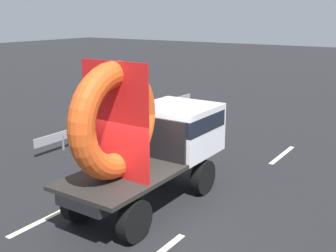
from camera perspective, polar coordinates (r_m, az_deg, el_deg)
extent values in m
plane|color=black|center=(10.49, -3.56, -12.63)|extent=(120.00, 120.00, 0.00)
cylinder|color=black|center=(12.61, -2.01, -5.34)|extent=(0.28, 0.97, 0.97)
cylinder|color=black|center=(11.76, 4.78, -6.92)|extent=(0.28, 0.97, 0.97)
cylinder|color=black|center=(10.47, -12.02, -10.08)|extent=(0.28, 0.97, 0.97)
cylinder|color=black|center=(9.43, -4.58, -12.72)|extent=(0.28, 0.97, 0.97)
cube|color=black|center=(10.86, -2.95, -6.16)|extent=(1.30, 4.95, 0.25)
cube|color=silver|center=(11.77, 1.30, -0.37)|extent=(2.00, 2.00, 1.35)
cube|color=black|center=(11.65, 1.17, 0.99)|extent=(2.02, 1.90, 0.44)
cube|color=black|center=(10.07, -6.38, -6.91)|extent=(2.00, 2.96, 0.10)
cube|color=black|center=(10.94, -1.66, -1.70)|extent=(1.80, 0.08, 1.10)
torus|color=#D84C19|center=(9.53, -7.21, 0.69)|extent=(0.59, 2.71, 2.71)
cube|color=red|center=(9.53, -7.21, 0.69)|extent=(1.90, 0.03, 2.71)
cube|color=gray|center=(18.58, -5.29, 1.50)|extent=(0.06, 10.38, 0.32)
cylinder|color=slate|center=(15.93, -14.10, -2.21)|extent=(0.10, 0.10, 0.55)
cylinder|color=slate|center=(17.69, -7.91, -0.18)|extent=(0.10, 0.10, 0.55)
cylinder|color=slate|center=(19.63, -2.89, 1.46)|extent=(0.10, 0.10, 0.55)
cylinder|color=slate|center=(21.72, 1.20, 2.79)|extent=(0.10, 0.10, 0.55)
cube|color=beige|center=(11.11, -15.13, -11.49)|extent=(0.16, 2.78, 0.01)
cube|color=beige|center=(16.98, 5.35, -1.71)|extent=(0.16, 2.94, 0.01)
cube|color=beige|center=(15.51, 15.28, -3.81)|extent=(0.16, 2.28, 0.01)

